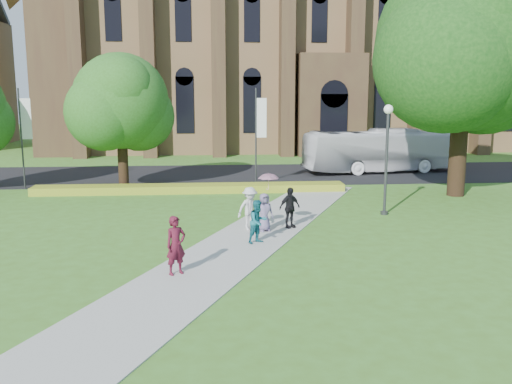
{
  "coord_description": "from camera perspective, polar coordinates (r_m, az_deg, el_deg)",
  "views": [
    {
      "loc": [
        -0.81,
        -19.71,
        5.98
      ],
      "look_at": [
        1.12,
        4.24,
        1.6
      ],
      "focal_mm": 40.0,
      "sensor_mm": 36.0,
      "label": 1
    }
  ],
  "objects": [
    {
      "name": "footpath",
      "position": [
        21.56,
        -2.28,
        -5.72
      ],
      "size": [
        15.58,
        28.54,
        0.04
      ],
      "primitive_type": "cube",
      "rotation": [
        0.0,
        0.0,
        -0.44
      ],
      "color": "#B2B2A8",
      "rests_on": "ground"
    },
    {
      "name": "pedestrian_4",
      "position": [
        23.96,
        0.83,
        -2.03
      ],
      "size": [
        0.92,
        0.77,
        1.62
      ],
      "primitive_type": "imported",
      "rotation": [
        0.0,
        0.0,
        0.37
      ],
      "color": "slate",
      "rests_on": "footpath"
    },
    {
      "name": "banner_pole_0",
      "position": [
        35.12,
        0.18,
        6.1
      ],
      "size": [
        0.7,
        0.1,
        6.0
      ],
      "color": "#38383D",
      "rests_on": "ground"
    },
    {
      "name": "flower_hedge",
      "position": [
        33.43,
        -6.58,
        0.35
      ],
      "size": [
        18.0,
        1.4,
        0.45
      ],
      "primitive_type": "cube",
      "color": "gold",
      "rests_on": "ground"
    },
    {
      "name": "pedestrian_3",
      "position": [
        24.57,
        3.39,
        -1.57
      ],
      "size": [
        1.12,
        0.85,
        1.76
      ],
      "primitive_type": "imported",
      "rotation": [
        0.0,
        0.0,
        0.47
      ],
      "color": "black",
      "rests_on": "footpath"
    },
    {
      "name": "pedestrian_1",
      "position": [
        22.11,
        0.2,
        -2.98
      ],
      "size": [
        1.05,
        1.0,
        1.7
      ],
      "primitive_type": "imported",
      "rotation": [
        0.0,
        0.0,
        0.6
      ],
      "color": "#166471",
      "rests_on": "footpath"
    },
    {
      "name": "road",
      "position": [
        40.16,
        -3.41,
        1.76
      ],
      "size": [
        160.0,
        10.0,
        0.02
      ],
      "primitive_type": "cube",
      "color": "black",
      "rests_on": "ground"
    },
    {
      "name": "tour_coach",
      "position": [
        42.0,
        12.27,
        4.06
      ],
      "size": [
        11.38,
        4.18,
        3.1
      ],
      "primitive_type": "imported",
      "rotation": [
        0.0,
        0.0,
        1.72
      ],
      "color": "silver",
      "rests_on": "road"
    },
    {
      "name": "street_tree_1",
      "position": [
        34.61,
        -13.4,
        8.8
      ],
      "size": [
        5.6,
        5.6,
        8.05
      ],
      "color": "#332114",
      "rests_on": "ground"
    },
    {
      "name": "ground",
      "position": [
        20.61,
        -2.17,
        -6.54
      ],
      "size": [
        160.0,
        160.0,
        0.0
      ],
      "primitive_type": "plane",
      "color": "#436C20",
      "rests_on": "ground"
    },
    {
      "name": "pedestrian_0",
      "position": [
        18.59,
        -8.02,
        -5.3
      ],
      "size": [
        0.84,
        0.76,
        1.92
      ],
      "primitive_type": "imported",
      "rotation": [
        0.0,
        0.0,
        0.56
      ],
      "color": "#4C1121",
      "rests_on": "footpath"
    },
    {
      "name": "streetlamp",
      "position": [
        27.62,
        12.96,
        4.49
      ],
      "size": [
        0.44,
        0.44,
        5.24
      ],
      "color": "#38383D",
      "rests_on": "ground"
    },
    {
      "name": "banner_pole_1",
      "position": [
        36.71,
        -22.27,
        5.52
      ],
      "size": [
        0.7,
        0.1,
        6.0
      ],
      "color": "#38383D",
      "rests_on": "ground"
    },
    {
      "name": "cathedral",
      "position": [
        60.82,
        5.91,
        16.89
      ],
      "size": [
        52.6,
        18.25,
        28.0
      ],
      "color": "brown",
      "rests_on": "ground"
    },
    {
      "name": "parasol",
      "position": [
        23.86,
        1.25,
        0.79
      ],
      "size": [
        1.03,
        1.03,
        0.73
      ],
      "primitive_type": "imported",
      "rotation": [
        0.0,
        0.0,
        -0.28
      ],
      "color": "#D69997",
      "rests_on": "pedestrian_4"
    },
    {
      "name": "pedestrian_2",
      "position": [
        24.21,
        -0.62,
        -1.65
      ],
      "size": [
        1.36,
        1.13,
        1.83
      ],
      "primitive_type": "imported",
      "rotation": [
        0.0,
        0.0,
        0.45
      ],
      "color": "#BDBDBD",
      "rests_on": "footpath"
    },
    {
      "name": "large_tree",
      "position": [
        33.76,
        20.16,
        13.77
      ],
      "size": [
        9.6,
        9.6,
        13.2
      ],
      "color": "#332114",
      "rests_on": "ground"
    }
  ]
}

